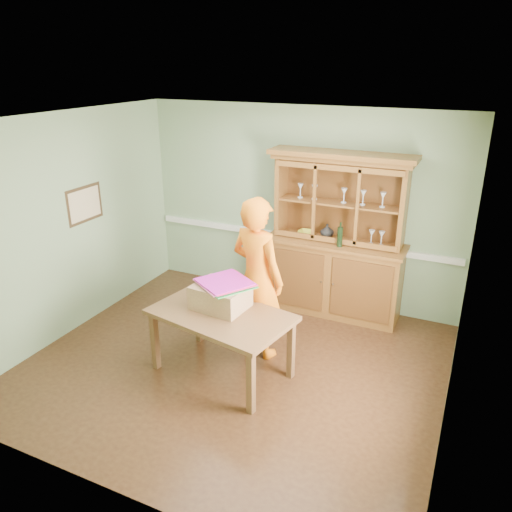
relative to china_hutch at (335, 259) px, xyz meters
The scene contains 14 objects.
floor 2.01m from the china_hutch, 109.35° to the right, with size 4.50×4.50×0.00m, color #4C2F18.
ceiling 2.68m from the china_hutch, 109.35° to the right, with size 4.50×4.50×0.00m, color white.
wall_back 0.89m from the china_hutch, 158.17° to the left, with size 4.50×4.50×0.00m, color gray.
wall_left 3.41m from the china_hutch, 148.54° to the right, with size 4.00×4.00×0.00m, color gray.
wall_right 2.47m from the china_hutch, 47.01° to the right, with size 4.00×4.00×0.00m, color gray.
wall_front 3.85m from the china_hutch, 99.32° to the right, with size 4.50×4.50×0.00m, color gray.
chair_rail 0.67m from the china_hutch, 160.20° to the left, with size 4.41×0.05×0.08m, color silver.
framed_map 3.29m from the china_hutch, 152.94° to the right, with size 0.03×0.60×0.46m.
window_panel 2.71m from the china_hutch, 51.84° to the right, with size 0.03×0.96×1.36m.
china_hutch is the anchor object (origin of this frame).
dining_table 2.05m from the china_hutch, 109.19° to the right, with size 1.61×1.15×0.74m.
cardboard_box 1.96m from the china_hutch, 112.19° to the right, with size 0.55×0.44×0.26m, color tan.
kite_stack 1.92m from the china_hutch, 111.55° to the right, with size 0.69×0.69×0.04m.
person 1.47m from the china_hutch, 110.40° to the right, with size 0.69×0.45×1.89m, color orange.
Camera 1 is at (2.25, -4.27, 3.25)m, focal length 35.00 mm.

